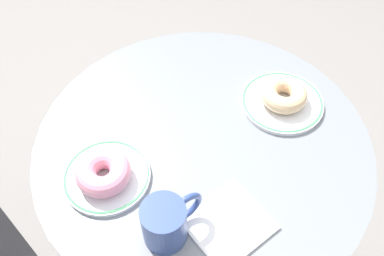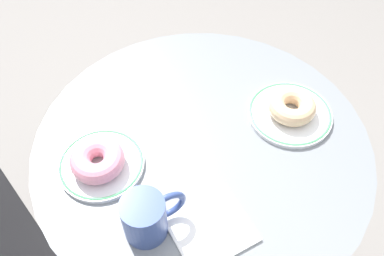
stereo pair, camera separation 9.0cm
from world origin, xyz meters
The scene contains 7 objects.
cafe_table centered at (0.00, 0.00, 0.53)m, with size 0.74×0.74×0.77m.
plate_left centered at (-0.21, 0.05, 0.78)m, with size 0.18×0.18×0.01m.
plate_right centered at (0.21, -0.03, 0.78)m, with size 0.19×0.19×0.01m.
donut_pink_frosted centered at (-0.22, 0.04, 0.80)m, with size 0.11×0.11×0.04m, color pink.
donut_glazed centered at (0.21, -0.03, 0.80)m, with size 0.11×0.11×0.04m, color #E0B789.
paper_napkin centered at (-0.09, -0.18, 0.77)m, with size 0.14×0.13×0.01m, color white.
coffee_mug centered at (-0.19, -0.13, 0.82)m, with size 0.12×0.08×0.10m.
Camera 1 is at (-0.35, -0.41, 1.51)m, focal length 39.40 mm.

